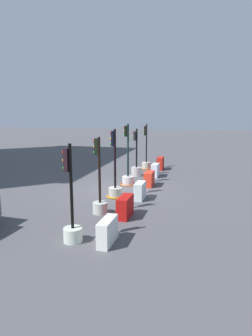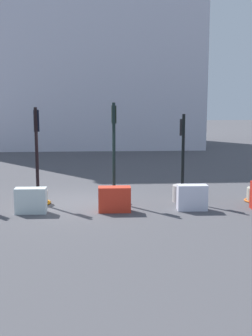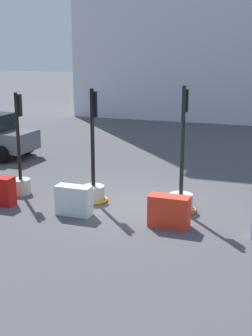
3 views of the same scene
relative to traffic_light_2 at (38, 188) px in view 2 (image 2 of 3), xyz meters
name	(u,v)px [view 2 (image 2 of 3)]	position (x,y,z in m)	size (l,w,h in m)	color
ground_plane	(76,202)	(1.30, 0.12, -0.56)	(120.00, 120.00, 0.00)	#4D4C51
traffic_light_2	(38,188)	(0.00, 0.00, 0.00)	(0.86, 0.86, 3.32)	#B4B3A6
traffic_light_3	(114,187)	(2.63, 0.01, 0.00)	(0.92, 0.92, 3.47)	silver
traffic_light_4	(182,186)	(5.04, 0.04, 0.01)	(0.69, 0.69, 3.08)	#B8B0AC
construction_barrier_2	(31,201)	(-0.06, -1.25, -0.15)	(0.99, 0.42, 0.82)	silver
construction_barrier_3	(115,199)	(2.60, -1.24, -0.15)	(1.04, 0.46, 0.81)	red
construction_barrier_4	(192,198)	(5.13, -1.19, -0.14)	(0.97, 0.43, 0.84)	silver
building_main_facade	(83,25)	(0.97, 19.88, 8.69)	(18.11, 9.80, 18.45)	silver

